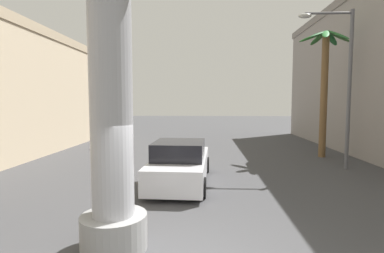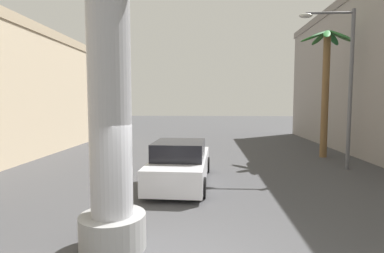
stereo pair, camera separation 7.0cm
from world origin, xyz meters
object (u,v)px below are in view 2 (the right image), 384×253
Objects in this scene: neon_sign_pole at (108,15)px; car_lead at (180,164)px; pedestrian_far_left at (111,133)px; street_lamp at (342,74)px; palm_tree_mid_right at (326,76)px.

car_lead is at bearing 79.38° from neon_sign_pole.
car_lead is at bearing -57.34° from pedestrian_far_left.
street_lamp is at bearing -24.84° from pedestrian_far_left.
neon_sign_pole is at bearing -100.62° from car_lead.
car_lead is 9.69m from palm_tree_mid_right.
car_lead is (-6.70, -2.58, -3.42)m from street_lamp.
street_lamp is (7.61, 7.46, -0.44)m from neon_sign_pole.
neon_sign_pole is 1.57× the size of palm_tree_mid_right.
neon_sign_pole is 6.29m from car_lead.
pedestrian_far_left is (-4.26, 12.95, -3.60)m from neon_sign_pole.
palm_tree_mid_right is at bearing -11.80° from pedestrian_far_left.
street_lamp is at bearing -98.45° from palm_tree_mid_right.
pedestrian_far_left is (-11.87, 5.49, -3.16)m from street_lamp.
street_lamp is 4.09× the size of pedestrian_far_left.
neon_sign_pole is at bearing -135.59° from street_lamp.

